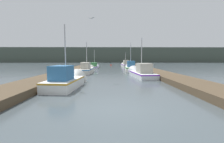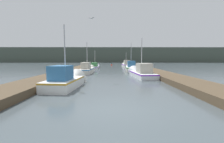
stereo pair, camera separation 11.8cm
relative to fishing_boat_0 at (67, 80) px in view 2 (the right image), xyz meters
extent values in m
plane|color=#424C51|center=(3.24, -4.69, -0.50)|extent=(200.00, 200.00, 0.00)
cube|color=#4C3D2B|center=(-2.44, 11.31, -0.28)|extent=(2.54, 40.00, 0.44)
cube|color=#4C3D2B|center=(8.93, 11.31, -0.28)|extent=(2.54, 40.00, 0.44)
cube|color=#424C42|center=(3.24, 64.08, 2.89)|extent=(120.00, 16.00, 6.79)
cube|color=silver|center=(-0.05, -0.52, -0.17)|extent=(2.05, 3.83, 0.66)
cube|color=gold|center=(-0.05, -0.52, 0.10)|extent=(2.08, 3.86, 0.10)
cone|color=silver|center=(0.16, 1.75, -0.17)|extent=(1.71, 1.02, 1.64)
cube|color=#2D6699|center=(-0.09, -0.98, 0.62)|extent=(1.30, 1.60, 0.93)
cylinder|color=#B2B2B7|center=(-0.02, -0.25, 2.00)|extent=(0.08, 0.08, 3.69)
cube|color=silver|center=(6.53, 5.28, -0.23)|extent=(2.19, 5.11, 0.54)
cube|color=purple|center=(6.53, 5.28, -0.02)|extent=(2.22, 5.14, 0.10)
cone|color=silver|center=(6.23, 8.33, -0.23)|extent=(1.73, 1.30, 1.63)
cube|color=#B2AD9E|center=(6.59, 4.67, 0.54)|extent=(1.43, 1.69, 0.99)
cylinder|color=#B2B2B7|center=(6.49, 5.65, 1.91)|extent=(0.08, 0.08, 3.73)
cube|color=silver|center=(-0.14, 9.68, -0.18)|extent=(1.51, 4.91, 0.65)
cube|color=#1F6AAF|center=(-0.14, 9.68, 0.09)|extent=(1.54, 4.94, 0.10)
cone|color=silver|center=(-0.11, 12.70, -0.18)|extent=(1.40, 1.15, 1.39)
cube|color=#B2AD9E|center=(-0.15, 9.07, 0.58)|extent=(1.08, 1.82, 0.85)
cylinder|color=#B2B2B7|center=(-0.14, 10.05, 1.94)|extent=(0.08, 0.08, 3.57)
cube|color=silver|center=(6.40, 13.36, -0.17)|extent=(1.98, 5.00, 0.66)
cube|color=#1BA418|center=(6.40, 13.36, 0.10)|extent=(2.01, 5.03, 0.10)
cone|color=silver|center=(6.62, 16.35, -0.17)|extent=(1.63, 1.20, 1.55)
cube|color=#2D6699|center=(6.36, 12.75, 0.63)|extent=(1.28, 1.72, 0.95)
cylinder|color=#B2B2B7|center=(6.43, 13.73, 2.07)|extent=(0.08, 0.08, 3.81)
cube|color=silver|center=(0.03, 18.22, -0.27)|extent=(1.51, 4.52, 0.47)
cube|color=#6B2EA7|center=(0.03, 18.22, -0.09)|extent=(1.54, 4.55, 0.10)
cone|color=silver|center=(0.08, 21.00, -0.27)|extent=(1.38, 1.10, 1.36)
cube|color=#387A42|center=(0.02, 17.66, 0.34)|extent=(1.14, 1.78, 0.73)
cylinder|color=#B2B2B7|center=(0.04, 18.56, 1.53)|extent=(0.08, 0.08, 3.12)
cube|color=silver|center=(6.66, 23.50, -0.20)|extent=(1.76, 3.84, 0.60)
cube|color=#6710BE|center=(6.66, 23.50, 0.04)|extent=(1.79, 3.87, 0.10)
cone|color=silver|center=(6.45, 25.74, -0.20)|extent=(1.42, 0.88, 1.35)
cube|color=#B2AD9E|center=(6.70, 23.04, 0.61)|extent=(1.22, 1.23, 1.01)
cylinder|color=#B2B2B7|center=(6.63, 23.78, 1.46)|extent=(0.08, 0.08, 2.71)
cylinder|color=#473523|center=(-1.02, 2.57, 0.19)|extent=(0.21, 0.21, 1.38)
cylinder|color=silver|center=(-1.02, 2.57, 0.90)|extent=(0.24, 0.24, 0.04)
cylinder|color=#473523|center=(7.76, 6.33, -0.03)|extent=(0.21, 0.21, 0.94)
cylinder|color=silver|center=(7.76, 6.33, 0.45)|extent=(0.24, 0.24, 0.04)
cylinder|color=#473523|center=(7.58, 11.30, 0.02)|extent=(0.27, 0.27, 1.05)
cylinder|color=silver|center=(7.58, 11.30, 0.57)|extent=(0.31, 0.31, 0.04)
sphere|color=red|center=(3.34, 30.79, -0.38)|extent=(0.44, 0.44, 0.44)
cylinder|color=black|center=(3.34, 30.79, 0.09)|extent=(0.06, 0.06, 0.50)
ellipsoid|color=white|center=(1.37, 3.42, 5.20)|extent=(0.23, 0.31, 0.12)
cube|color=gray|center=(1.50, 3.37, 5.22)|extent=(0.30, 0.21, 0.07)
cube|color=gray|center=(1.25, 3.47, 5.22)|extent=(0.30, 0.21, 0.07)
camera|label=1|loc=(3.04, -10.65, 1.59)|focal=24.00mm
camera|label=2|loc=(3.16, -10.65, 1.59)|focal=24.00mm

